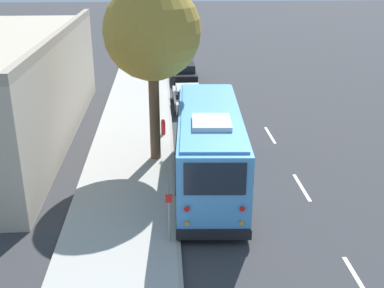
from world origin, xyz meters
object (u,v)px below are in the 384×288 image
(sign_post_far, at_px, (169,200))
(sign_post_near, at_px, (169,217))
(parked_sedan_black, at_px, (185,72))
(fire_hydrant, at_px, (163,127))
(parked_sedan_silver, at_px, (188,98))
(shuttle_bus, at_px, (209,145))
(street_tree, at_px, (152,25))

(sign_post_far, bearing_deg, sign_post_near, -180.00)
(parked_sedan_black, height_order, fire_hydrant, parked_sedan_black)
(sign_post_near, distance_m, fire_hydrant, 9.88)
(parked_sedan_silver, xyz_separation_m, fire_hydrant, (-5.02, 1.55, -0.05))
(shuttle_bus, distance_m, parked_sedan_silver, 10.78)
(shuttle_bus, bearing_deg, sign_post_near, 161.55)
(shuttle_bus, relative_size, sign_post_far, 6.78)
(street_tree, bearing_deg, parked_sedan_black, -7.90)
(parked_sedan_silver, relative_size, sign_post_far, 3.35)
(fire_hydrant, bearing_deg, parked_sedan_silver, -17.17)
(sign_post_near, height_order, fire_hydrant, sign_post_near)
(sign_post_far, relative_size, fire_hydrant, 1.63)
(parked_sedan_black, bearing_deg, sign_post_far, 174.97)
(parked_sedan_silver, relative_size, sign_post_near, 2.64)
(street_tree, distance_m, sign_post_near, 8.61)
(parked_sedan_silver, height_order, street_tree, street_tree)
(shuttle_bus, height_order, fire_hydrant, shuttle_bus)
(parked_sedan_black, relative_size, fire_hydrant, 5.48)
(shuttle_bus, relative_size, street_tree, 1.08)
(parked_sedan_silver, relative_size, street_tree, 0.53)
(sign_post_near, height_order, sign_post_far, sign_post_near)
(sign_post_far, bearing_deg, street_tree, 5.20)
(parked_sedan_black, distance_m, fire_hydrant, 11.86)
(parked_sedan_silver, distance_m, sign_post_far, 13.45)
(parked_sedan_silver, height_order, parked_sedan_black, parked_sedan_silver)
(parked_sedan_silver, distance_m, street_tree, 9.79)
(shuttle_bus, xyz_separation_m, sign_post_near, (-4.17, 1.67, -0.76))
(parked_sedan_silver, bearing_deg, sign_post_far, 172.38)
(street_tree, bearing_deg, shuttle_bus, -142.28)
(fire_hydrant, bearing_deg, sign_post_near, -179.23)
(shuttle_bus, distance_m, parked_sedan_black, 17.48)
(fire_hydrant, bearing_deg, parked_sedan_black, -8.08)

